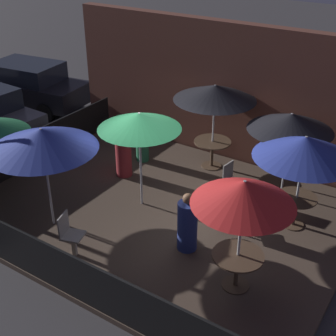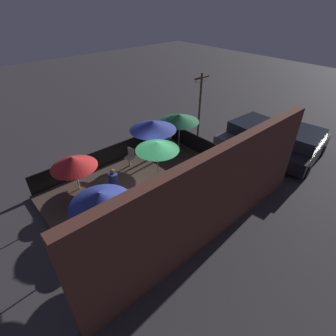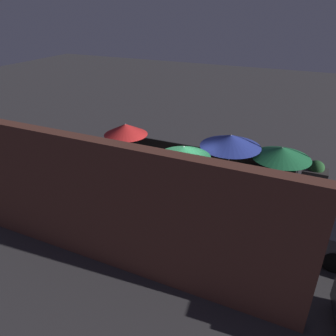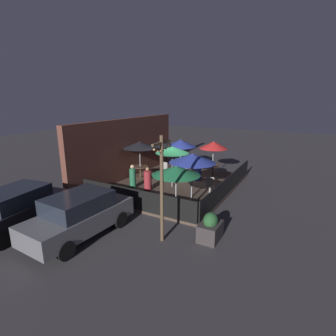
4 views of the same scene
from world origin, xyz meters
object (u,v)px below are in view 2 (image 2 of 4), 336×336
patio_chair_2 (130,156)px  patron_1 (191,174)px  dining_table_0 (80,191)px  patio_chair_0 (124,199)px  patio_umbrella_0 (73,162)px  parked_car_1 (302,146)px  patio_umbrella_5 (153,125)px  patio_chair_1 (147,210)px  patio_umbrella_3 (157,146)px  patio_umbrella_1 (193,178)px  planter_box (171,126)px  dining_table_1 (191,210)px  patio_umbrella_6 (138,205)px  parked_car_0 (250,133)px  light_post (200,103)px  patio_umbrella_4 (180,118)px  patron_0 (208,182)px  patio_umbrella_2 (100,198)px  dining_table_2 (106,227)px  patron_2 (114,183)px

patio_chair_2 → patron_1: (-1.11, 3.13, 0.05)m
dining_table_0 → patio_chair_0: size_ratio=1.03×
patio_umbrella_0 → parked_car_1: patio_umbrella_0 is taller
patio_umbrella_5 → patio_chair_1: patio_umbrella_5 is taller
patio_umbrella_3 → patio_umbrella_0: bearing=-22.7°
patio_umbrella_1 → patio_chair_2: patio_umbrella_1 is taller
dining_table_0 → planter_box: size_ratio=0.89×
dining_table_1 → patio_umbrella_3: bearing=-100.9°
patio_umbrella_5 → patio_umbrella_6: size_ratio=1.08×
patio_chair_0 → parked_car_0: size_ratio=0.22×
dining_table_1 → parked_car_1: size_ratio=0.22×
patio_umbrella_1 → light_post: bearing=-139.0°
patio_umbrella_6 → patio_chair_1: patio_umbrella_6 is taller
patio_umbrella_4 → patio_umbrella_0: bearing=4.8°
patio_umbrella_3 → patron_0: (-1.27, 1.79, -1.50)m
patio_umbrella_2 → planter_box: patio_umbrella_2 is taller
patio_chair_1 → patio_chair_2: size_ratio=0.98×
patio_umbrella_6 → light_post: light_post is taller
dining_table_0 → light_post: light_post is taller
patio_chair_0 → patio_umbrella_0: bearing=-86.8°
patron_1 → patio_chair_1: bearing=131.2°
patio_umbrella_3 → parked_car_1: patio_umbrella_3 is taller
patio_umbrella_2 → dining_table_1: 3.37m
patio_chair_2 → parked_car_1: 8.80m
patio_umbrella_3 → patio_umbrella_4: size_ratio=1.10×
patio_umbrella_2 → patio_umbrella_3: 3.46m
patio_umbrella_3 → patio_chair_2: 2.77m
patio_chair_0 → patio_chair_1: (-0.28, 1.11, 0.01)m
patio_umbrella_1 → parked_car_0: (-6.79, -2.07, -1.36)m
patio_umbrella_1 → dining_table_1: patio_umbrella_1 is taller
patio_umbrella_1 → patio_umbrella_2: size_ratio=1.07×
patio_umbrella_4 → patron_1: patio_umbrella_4 is taller
patio_umbrella_4 → patio_umbrella_6: patio_umbrella_6 is taller
dining_table_2 → patron_2: 2.48m
dining_table_2 → parked_car_0: 9.60m
patio_umbrella_6 → patio_chair_1: (-0.95, -0.86, -1.40)m
patio_chair_2 → patron_0: 4.23m
patio_umbrella_1 → parked_car_0: size_ratio=0.55×
dining_table_0 → parked_car_0: parked_car_0 is taller
patio_chair_1 → light_post: bearing=-144.0°
dining_table_2 → dining_table_0: bearing=-95.1°
patio_umbrella_2 → dining_table_0: size_ratio=2.28×
patron_0 → planter_box: 6.35m
patio_chair_1 → patron_0: (-2.91, 0.45, 0.10)m
planter_box → parked_car_1: parked_car_1 is taller
patio_chair_2 → dining_table_0: bearing=0.0°
patron_2 → patio_chair_1: bearing=-152.7°
planter_box → patio_umbrella_3: bearing=42.3°
dining_table_1 → dining_table_2: bearing=-26.5°
patio_chair_0 → light_post: size_ratio=0.24×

